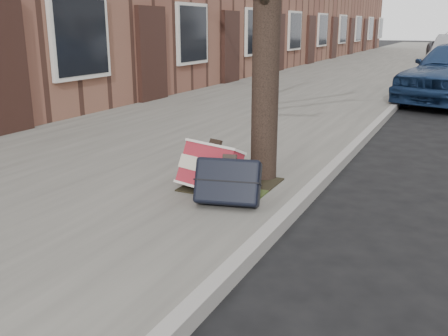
% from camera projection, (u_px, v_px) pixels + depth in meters
% --- Properties ---
extents(ground, '(120.00, 120.00, 0.00)m').
position_uv_depth(ground, '(428.00, 294.00, 3.29)').
color(ground, black).
rests_on(ground, ground).
extents(near_sidewalk, '(5.00, 70.00, 0.12)m').
position_uv_depth(near_sidewalk, '(352.00, 73.00, 17.80)').
color(near_sidewalk, slate).
rests_on(near_sidewalk, ground).
extents(dirt_patch, '(0.85, 0.85, 0.02)m').
position_uv_depth(dirt_patch, '(232.00, 184.00, 5.14)').
color(dirt_patch, black).
rests_on(dirt_patch, near_sidewalk).
extents(suitcase_red, '(0.70, 0.50, 0.49)m').
position_uv_depth(suitcase_red, '(209.00, 168.00, 4.87)').
color(suitcase_red, maroon).
rests_on(suitcase_red, near_sidewalk).
extents(suitcase_navy, '(0.65, 0.47, 0.46)m').
position_uv_depth(suitcase_navy, '(228.00, 181.00, 4.50)').
color(suitcase_navy, black).
rests_on(suitcase_navy, near_sidewalk).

